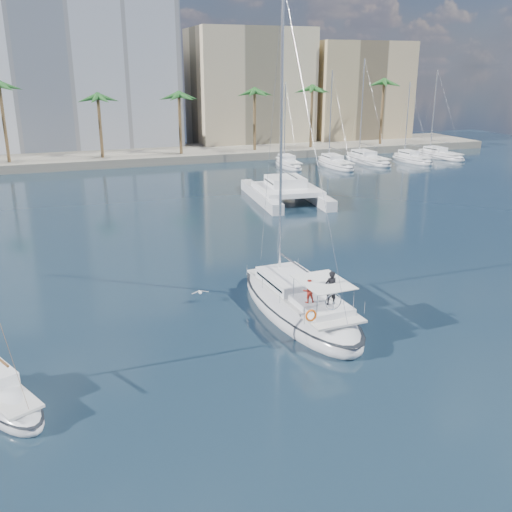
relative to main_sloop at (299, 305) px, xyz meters
name	(u,v)px	position (x,y,z in m)	size (l,w,h in m)	color
ground	(283,311)	(-0.65, 0.71, -0.56)	(160.00, 160.00, 0.00)	black
quay	(134,156)	(-0.65, 61.71, 0.04)	(120.00, 14.00, 1.20)	gray
building_modern	(42,65)	(-12.65, 73.71, 13.44)	(42.00, 16.00, 28.00)	white
building_beige	(249,89)	(21.35, 70.71, 9.44)	(20.00, 14.00, 20.00)	beige
building_tan_right	(355,94)	(41.35, 68.71, 8.44)	(18.00, 12.00, 18.00)	tan
palm_centre	(134,92)	(-0.65, 57.71, 9.72)	(3.60, 3.60, 12.30)	brown
palm_right	(345,89)	(33.35, 57.71, 9.72)	(3.60, 3.60, 12.30)	brown
main_sloop	(299,305)	(0.00, 0.00, 0.00)	(4.73, 12.95, 18.92)	silver
small_sloop	(1,397)	(-15.76, -4.40, -0.18)	(4.74, 6.85, 9.50)	silver
catamaran	(286,189)	(10.79, 28.05, 0.62)	(7.90, 14.00, 19.43)	silver
seagull	(200,292)	(-5.01, 3.49, 0.16)	(1.05, 0.45, 0.19)	silver
moored_yacht_a	(288,167)	(19.35, 47.71, -0.56)	(2.72, 9.35, 11.90)	silver
moored_yacht_b	(335,167)	(25.85, 45.71, -0.56)	(3.14, 10.78, 13.72)	silver
moored_yacht_c	(367,162)	(32.35, 47.71, -0.56)	(3.55, 12.21, 15.54)	silver
moored_yacht_d	(412,162)	(38.85, 45.71, -0.56)	(2.72, 9.35, 11.90)	silver
moored_yacht_e	(439,158)	(45.35, 47.71, -0.56)	(3.14, 10.78, 13.72)	silver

